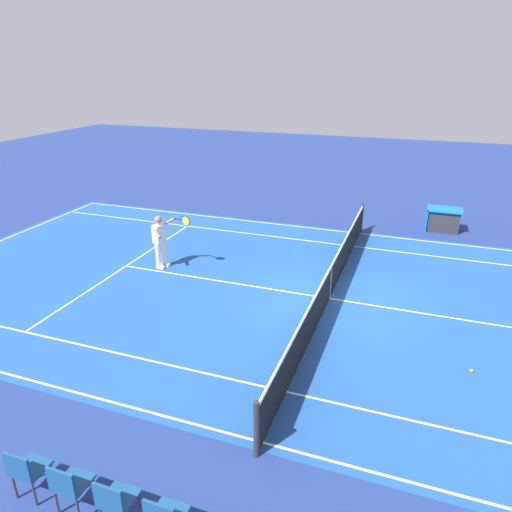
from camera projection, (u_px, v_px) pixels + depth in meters
name	position (u px, v px, depth m)	size (l,w,h in m)	color
ground_plane	(329.00, 298.00, 12.64)	(60.00, 60.00, 0.00)	navy
court_slab	(329.00, 298.00, 12.64)	(24.20, 11.40, 0.00)	#1E4C93
court_line_markings	(329.00, 298.00, 12.64)	(23.85, 11.05, 0.01)	white
tennis_net	(330.00, 282.00, 12.45)	(0.10, 11.70, 1.08)	#2D2D33
tennis_player_near	(161.00, 239.00, 14.23)	(1.15, 0.76, 1.70)	white
tennis_ball	(472.00, 371.00, 9.63)	(0.07, 0.07, 0.07)	#CCE01E
spectator_chair_3	(115.00, 500.00, 6.22)	(0.44, 0.44, 0.88)	#38383D
spectator_chair_4	(69.00, 484.00, 6.45)	(0.44, 0.44, 0.88)	#38383D
spectator_chair_5	(26.00, 469.00, 6.69)	(0.44, 0.44, 0.88)	#38383D
equipment_cart_tarped	(443.00, 219.00, 17.60)	(1.25, 0.84, 0.85)	#2D2D33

